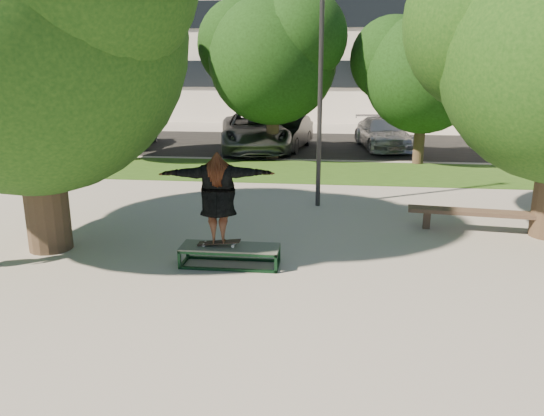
# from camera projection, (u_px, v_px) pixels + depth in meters

# --- Properties ---
(ground) EXTENTS (120.00, 120.00, 0.00)m
(ground) POSITION_uv_depth(u_px,v_px,m) (250.00, 277.00, 9.21)
(ground) COLOR gray
(ground) RESTS_ON ground
(grass_strip) EXTENTS (30.00, 4.00, 0.02)m
(grass_strip) POSITION_uv_depth(u_px,v_px,m) (322.00, 172.00, 18.20)
(grass_strip) COLOR #254513
(grass_strip) RESTS_ON ground
(asphalt_strip) EXTENTS (40.00, 8.00, 0.01)m
(asphalt_strip) POSITION_uv_depth(u_px,v_px,m) (304.00, 144.00, 24.55)
(asphalt_strip) COLOR black
(asphalt_strip) RESTS_ON ground
(tree_left) EXTENTS (6.96, 5.95, 7.12)m
(tree_left) POSITION_uv_depth(u_px,v_px,m) (23.00, 16.00, 9.58)
(tree_left) COLOR #38281E
(tree_left) RESTS_ON ground
(bg_tree_left) EXTENTS (5.28, 4.51, 5.77)m
(bg_tree_left) POSITION_uv_depth(u_px,v_px,m) (120.00, 60.00, 19.58)
(bg_tree_left) COLOR #38281E
(bg_tree_left) RESTS_ON ground
(bg_tree_mid) EXTENTS (5.76, 4.92, 6.24)m
(bg_tree_mid) POSITION_uv_depth(u_px,v_px,m) (271.00, 52.00, 19.86)
(bg_tree_mid) COLOR #38281E
(bg_tree_mid) RESTS_ON ground
(bg_tree_right) EXTENTS (5.04, 4.31, 5.43)m
(bg_tree_right) POSITION_uv_depth(u_px,v_px,m) (422.00, 67.00, 18.89)
(bg_tree_right) COLOR #38281E
(bg_tree_right) RESTS_ON ground
(lamppost) EXTENTS (0.25, 0.15, 6.11)m
(lamppost) POSITION_uv_depth(u_px,v_px,m) (320.00, 82.00, 13.07)
(lamppost) COLOR #2D2D30
(lamppost) RESTS_ON ground
(office_building) EXTENTS (30.00, 14.12, 16.00)m
(office_building) POSITION_uv_depth(u_px,v_px,m) (291.00, 0.00, 37.99)
(office_building) COLOR silver
(office_building) RESTS_ON ground
(grind_box) EXTENTS (1.80, 0.60, 0.38)m
(grind_box) POSITION_uv_depth(u_px,v_px,m) (230.00, 256.00, 9.70)
(grind_box) COLOR black
(grind_box) RESTS_ON ground
(skater_rig) EXTENTS (2.08, 0.79, 1.73)m
(skater_rig) POSITION_uv_depth(u_px,v_px,m) (218.00, 198.00, 9.44)
(skater_rig) COLOR white
(skater_rig) RESTS_ON grind_box
(bench) EXTENTS (3.16, 0.79, 0.48)m
(bench) POSITION_uv_depth(u_px,v_px,m) (482.00, 214.00, 11.61)
(bench) COLOR #4F3D2F
(bench) RESTS_ON ground
(car_silver_a) EXTENTS (2.11, 4.14, 1.35)m
(car_silver_a) POSITION_uv_depth(u_px,v_px,m) (135.00, 131.00, 23.87)
(car_silver_a) COLOR #BCBCC2
(car_silver_a) RESTS_ON asphalt_strip
(car_dark) EXTENTS (2.14, 4.50, 1.42)m
(car_dark) POSITION_uv_depth(u_px,v_px,m) (286.00, 133.00, 22.85)
(car_dark) COLOR black
(car_dark) RESTS_ON asphalt_strip
(car_grey) EXTENTS (3.83, 6.37, 1.66)m
(car_grey) POSITION_uv_depth(u_px,v_px,m) (254.00, 131.00, 22.52)
(car_grey) COLOR slate
(car_grey) RESTS_ON asphalt_strip
(car_silver_b) EXTENTS (2.58, 4.84, 1.34)m
(car_silver_b) POSITION_uv_depth(u_px,v_px,m) (383.00, 133.00, 23.10)
(car_silver_b) COLOR silver
(car_silver_b) RESTS_ON asphalt_strip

